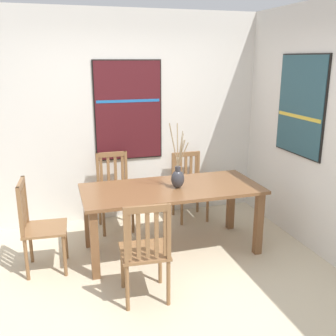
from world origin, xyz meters
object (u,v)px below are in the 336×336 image
(centerpiece_vase, at_px, (178,177))
(painting_on_back_wall, at_px, (128,111))
(dining_table, at_px, (172,197))
(painting_on_side_wall, at_px, (301,106))
(chair_0, at_px, (145,250))
(chair_2, at_px, (189,184))
(chair_1, at_px, (38,224))
(chair_3, at_px, (114,190))

(centerpiece_vase, distance_m, painting_on_back_wall, 1.33)
(dining_table, height_order, painting_on_side_wall, painting_on_side_wall)
(chair_0, distance_m, chair_2, 1.98)
(chair_0, xyz_separation_m, painting_on_side_wall, (2.02, 0.81, 1.09))
(dining_table, height_order, painting_on_back_wall, painting_on_back_wall)
(chair_0, bearing_deg, painting_on_back_wall, 82.47)
(centerpiece_vase, distance_m, chair_1, 1.52)
(chair_3, height_order, painting_on_back_wall, painting_on_back_wall)
(painting_on_side_wall, bearing_deg, dining_table, 178.43)
(centerpiece_vase, distance_m, chair_0, 1.06)
(chair_1, bearing_deg, painting_on_back_wall, 44.54)
(dining_table, bearing_deg, chair_1, -178.98)
(dining_table, xyz_separation_m, chair_1, (-1.41, -0.03, -0.14))
(painting_on_back_wall, bearing_deg, chair_2, -19.80)
(chair_2, distance_m, chair_3, 1.02)
(dining_table, distance_m, chair_1, 1.42)
(chair_1, bearing_deg, chair_3, 42.96)
(chair_2, bearing_deg, chair_1, -155.31)
(chair_3, bearing_deg, painting_on_side_wall, -22.94)
(chair_2, bearing_deg, painting_on_side_wall, -41.66)
(dining_table, xyz_separation_m, chair_3, (-0.51, 0.81, -0.15))
(chair_0, height_order, chair_2, chair_0)
(centerpiece_vase, height_order, chair_0, centerpiece_vase)
(chair_3, bearing_deg, chair_1, -137.04)
(chair_2, bearing_deg, painting_on_back_wall, 160.20)
(painting_on_back_wall, bearing_deg, centerpiece_vase, -75.55)
(chair_3, xyz_separation_m, painting_on_side_wall, (2.02, -0.86, 1.09))
(chair_0, xyz_separation_m, painting_on_back_wall, (0.26, 1.98, 0.95))
(chair_0, bearing_deg, dining_table, 59.49)
(chair_1, distance_m, painting_on_back_wall, 1.90)
(dining_table, xyz_separation_m, centerpiece_vase, (0.06, -0.03, 0.23))
(centerpiece_vase, relative_size, chair_1, 0.75)
(chair_1, xyz_separation_m, painting_on_back_wall, (1.17, 1.15, 0.95))
(chair_2, bearing_deg, chair_0, -120.58)
(dining_table, distance_m, painting_on_side_wall, 1.79)
(dining_table, xyz_separation_m, chair_2, (0.51, 0.86, -0.17))
(centerpiece_vase, height_order, chair_3, centerpiece_vase)
(chair_1, bearing_deg, chair_0, -42.30)
(chair_0, height_order, chair_1, chair_1)
(chair_0, distance_m, painting_on_back_wall, 2.21)
(chair_1, xyz_separation_m, painting_on_side_wall, (2.93, -0.02, 1.09))
(dining_table, height_order, chair_0, chair_0)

